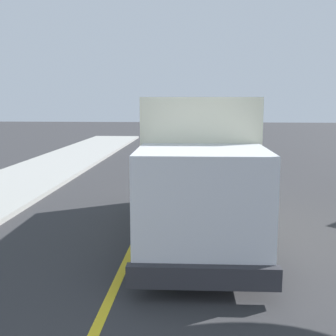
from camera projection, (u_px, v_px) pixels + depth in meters
name	position (u px, v px, depth m)	size (l,w,h in m)	color
centre_line_yellow	(148.00, 213.00, 12.16)	(0.16, 56.00, 0.01)	gold
box_truck	(199.00, 158.00, 10.30)	(2.57, 7.23, 3.20)	#F2EDCC
parked_car_near	(211.00, 160.00, 17.07)	(1.87, 4.43, 1.67)	silver
parked_car_mid	(212.00, 142.00, 24.28)	(1.95, 4.46, 1.67)	maroon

